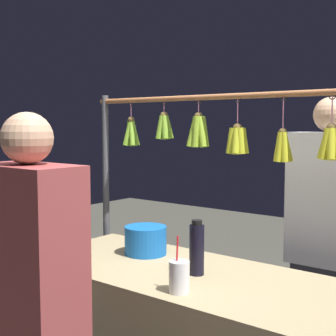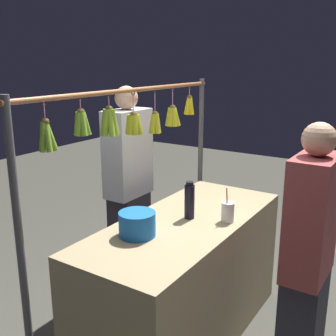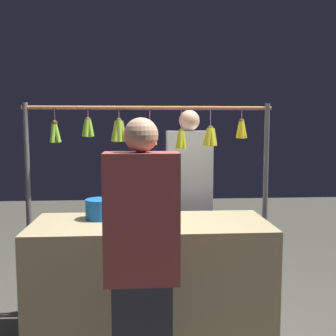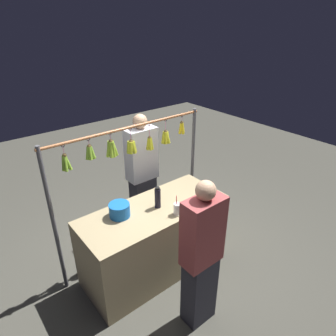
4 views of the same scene
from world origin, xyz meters
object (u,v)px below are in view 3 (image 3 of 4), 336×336
at_px(blue_bucket, 101,209).
at_px(drink_cup, 172,220).
at_px(vendor_person, 189,205).
at_px(customer_person, 142,275).
at_px(water_bottle, 158,205).

distance_m(blue_bucket, drink_cup, 0.64).
bearing_deg(vendor_person, customer_person, 74.56).
bearing_deg(vendor_person, water_bottle, 67.44).
bearing_deg(customer_person, blue_bucket, -72.25).
xyz_separation_m(water_bottle, customer_person, (0.12, 0.85, -0.22)).
distance_m(blue_bucket, customer_person, 1.04).
xyz_separation_m(blue_bucket, vendor_person, (-0.77, -0.68, -0.11)).
xyz_separation_m(water_bottle, vendor_person, (-0.33, -0.80, -0.16)).
distance_m(vendor_person, customer_person, 1.72).
xyz_separation_m(drink_cup, vendor_person, (-0.25, -1.06, -0.10)).
bearing_deg(drink_cup, blue_bucket, -35.97).
relative_size(drink_cup, vendor_person, 0.14).
distance_m(drink_cup, customer_person, 0.65).
relative_size(water_bottle, customer_person, 0.16).
distance_m(water_bottle, vendor_person, 0.89).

